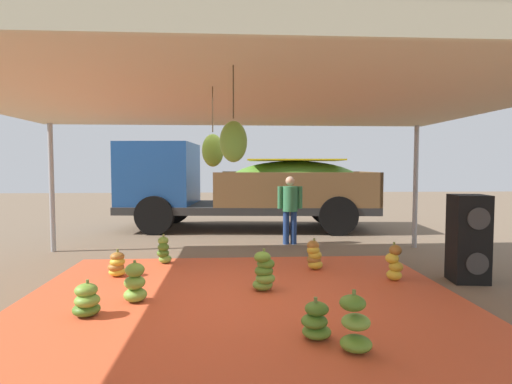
{
  "coord_description": "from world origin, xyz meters",
  "views": [
    {
      "loc": [
        -0.15,
        -5.41,
        1.74
      ],
      "look_at": [
        0.32,
        2.5,
        1.26
      ],
      "focal_mm": 29.29,
      "sensor_mm": 36.0,
      "label": 1
    }
  ],
  "objects_px": {
    "banana_bunch_2": "(316,322)",
    "cargo_truck_main": "(240,185)",
    "banana_bunch_1": "(135,284)",
    "banana_bunch_8": "(264,272)",
    "banana_bunch_6": "(355,325)",
    "banana_bunch_4": "(314,256)",
    "banana_bunch_5": "(87,301)",
    "banana_bunch_7": "(164,251)",
    "worker_0": "(290,205)",
    "speaker_stack": "(468,238)",
    "banana_bunch_3": "(394,264)",
    "banana_bunch_0": "(117,265)"
  },
  "relations": [
    {
      "from": "banana_bunch_4",
      "to": "banana_bunch_5",
      "type": "distance_m",
      "value": 3.68
    },
    {
      "from": "banana_bunch_0",
      "to": "speaker_stack",
      "type": "distance_m",
      "value": 5.43
    },
    {
      "from": "banana_bunch_2",
      "to": "banana_bunch_4",
      "type": "xyz_separation_m",
      "value": [
        0.55,
        2.83,
        0.06
      ]
    },
    {
      "from": "banana_bunch_1",
      "to": "speaker_stack",
      "type": "relative_size",
      "value": 0.41
    },
    {
      "from": "banana_bunch_1",
      "to": "worker_0",
      "type": "distance_m",
      "value": 4.71
    },
    {
      "from": "banana_bunch_6",
      "to": "cargo_truck_main",
      "type": "height_order",
      "value": "cargo_truck_main"
    },
    {
      "from": "banana_bunch_3",
      "to": "banana_bunch_8",
      "type": "height_order",
      "value": "banana_bunch_8"
    },
    {
      "from": "banana_bunch_2",
      "to": "cargo_truck_main",
      "type": "xyz_separation_m",
      "value": [
        -0.58,
        7.66,
        1.06
      ]
    },
    {
      "from": "banana_bunch_3",
      "to": "banana_bunch_6",
      "type": "height_order",
      "value": "same"
    },
    {
      "from": "banana_bunch_1",
      "to": "banana_bunch_8",
      "type": "distance_m",
      "value": 1.73
    },
    {
      "from": "banana_bunch_7",
      "to": "banana_bunch_8",
      "type": "bearing_deg",
      "value": -46.47
    },
    {
      "from": "banana_bunch_0",
      "to": "speaker_stack",
      "type": "height_order",
      "value": "speaker_stack"
    },
    {
      "from": "banana_bunch_4",
      "to": "cargo_truck_main",
      "type": "bearing_deg",
      "value": 103.2
    },
    {
      "from": "banana_bunch_5",
      "to": "banana_bunch_7",
      "type": "distance_m",
      "value": 2.67
    },
    {
      "from": "banana_bunch_8",
      "to": "banana_bunch_0",
      "type": "bearing_deg",
      "value": 158.3
    },
    {
      "from": "banana_bunch_8",
      "to": "banana_bunch_6",
      "type": "bearing_deg",
      "value": -70.37
    },
    {
      "from": "banana_bunch_6",
      "to": "banana_bunch_4",
      "type": "bearing_deg",
      "value": 85.59
    },
    {
      "from": "banana_bunch_2",
      "to": "banana_bunch_5",
      "type": "bearing_deg",
      "value": 162.53
    },
    {
      "from": "banana_bunch_0",
      "to": "worker_0",
      "type": "relative_size",
      "value": 0.28
    },
    {
      "from": "banana_bunch_4",
      "to": "banana_bunch_5",
      "type": "bearing_deg",
      "value": -146.43
    },
    {
      "from": "cargo_truck_main",
      "to": "worker_0",
      "type": "height_order",
      "value": "cargo_truck_main"
    },
    {
      "from": "banana_bunch_1",
      "to": "banana_bunch_8",
      "type": "xyz_separation_m",
      "value": [
        1.69,
        0.39,
        0.02
      ]
    },
    {
      "from": "worker_0",
      "to": "banana_bunch_3",
      "type": "bearing_deg",
      "value": -69.36
    },
    {
      "from": "banana_bunch_1",
      "to": "banana_bunch_3",
      "type": "relative_size",
      "value": 0.93
    },
    {
      "from": "banana_bunch_0",
      "to": "banana_bunch_5",
      "type": "xyz_separation_m",
      "value": [
        0.13,
        -1.78,
        -0.0
      ]
    },
    {
      "from": "worker_0",
      "to": "banana_bunch_6",
      "type": "bearing_deg",
      "value": -91.69
    },
    {
      "from": "banana_bunch_7",
      "to": "speaker_stack",
      "type": "distance_m",
      "value": 5.01
    },
    {
      "from": "cargo_truck_main",
      "to": "worker_0",
      "type": "relative_size",
      "value": 4.64
    },
    {
      "from": "banana_bunch_2",
      "to": "cargo_truck_main",
      "type": "height_order",
      "value": "cargo_truck_main"
    },
    {
      "from": "banana_bunch_7",
      "to": "banana_bunch_8",
      "type": "relative_size",
      "value": 0.89
    },
    {
      "from": "cargo_truck_main",
      "to": "speaker_stack",
      "type": "height_order",
      "value": "cargo_truck_main"
    },
    {
      "from": "speaker_stack",
      "to": "banana_bunch_5",
      "type": "bearing_deg",
      "value": -167.25
    },
    {
      "from": "cargo_truck_main",
      "to": "banana_bunch_2",
      "type": "bearing_deg",
      "value": -85.66
    },
    {
      "from": "banana_bunch_4",
      "to": "cargo_truck_main",
      "type": "height_order",
      "value": "cargo_truck_main"
    },
    {
      "from": "banana_bunch_2",
      "to": "banana_bunch_4",
      "type": "bearing_deg",
      "value": 78.97
    },
    {
      "from": "banana_bunch_4",
      "to": "speaker_stack",
      "type": "distance_m",
      "value": 2.37
    },
    {
      "from": "banana_bunch_5",
      "to": "banana_bunch_7",
      "type": "xyz_separation_m",
      "value": [
        0.46,
        2.63,
        0.05
      ]
    },
    {
      "from": "banana_bunch_0",
      "to": "banana_bunch_4",
      "type": "xyz_separation_m",
      "value": [
        3.2,
        0.26,
        0.05
      ]
    },
    {
      "from": "banana_bunch_4",
      "to": "banana_bunch_5",
      "type": "height_order",
      "value": "banana_bunch_4"
    },
    {
      "from": "worker_0",
      "to": "speaker_stack",
      "type": "height_order",
      "value": "worker_0"
    },
    {
      "from": "banana_bunch_3",
      "to": "speaker_stack",
      "type": "relative_size",
      "value": 0.44
    },
    {
      "from": "banana_bunch_3",
      "to": "banana_bunch_5",
      "type": "xyz_separation_m",
      "value": [
        -4.16,
        -1.3,
        -0.07
      ]
    },
    {
      "from": "banana_bunch_2",
      "to": "banana_bunch_5",
      "type": "relative_size",
      "value": 0.99
    },
    {
      "from": "banana_bunch_3",
      "to": "cargo_truck_main",
      "type": "distance_m",
      "value": 6.07
    },
    {
      "from": "banana_bunch_6",
      "to": "banana_bunch_7",
      "type": "bearing_deg",
      "value": 122.47
    },
    {
      "from": "banana_bunch_1",
      "to": "worker_0",
      "type": "relative_size",
      "value": 0.35
    },
    {
      "from": "banana_bunch_8",
      "to": "worker_0",
      "type": "xyz_separation_m",
      "value": [
        0.86,
        3.52,
        0.62
      ]
    },
    {
      "from": "banana_bunch_7",
      "to": "worker_0",
      "type": "relative_size",
      "value": 0.35
    },
    {
      "from": "banana_bunch_1",
      "to": "speaker_stack",
      "type": "xyz_separation_m",
      "value": [
        4.81,
        0.7,
        0.42
      ]
    },
    {
      "from": "banana_bunch_7",
      "to": "cargo_truck_main",
      "type": "distance_m",
      "value": 4.59
    }
  ]
}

